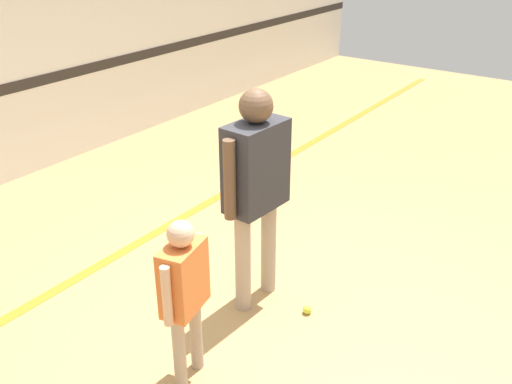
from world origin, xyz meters
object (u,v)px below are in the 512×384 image
Objects in this scene: person_instructor at (256,177)px; racket_spare_on_floor at (179,274)px; person_student_left at (184,286)px; tennis_ball_by_spare_racket at (187,276)px; tennis_ball_near_instructor at (307,310)px.

person_instructor reaches higher than racket_spare_on_floor.
person_instructor is 1.46× the size of person_student_left.
person_student_left is 17.44× the size of tennis_ball_by_spare_racket.
person_instructor is 1.25m from racket_spare_on_floor.
tennis_ball_by_spare_racket is at bearing 30.25° from person_student_left.
tennis_ball_near_instructor and tennis_ball_by_spare_racket have the same top height.
person_instructor is 1.18m from tennis_ball_by_spare_racket.
tennis_ball_near_instructor is at bearing -28.16° from person_student_left.
person_student_left is 17.44× the size of tennis_ball_near_instructor.
tennis_ball_near_instructor is 1.00× the size of tennis_ball_by_spare_racket.
person_instructor is 1.09m from tennis_ball_near_instructor.
tennis_ball_near_instructor reaches higher than racket_spare_on_floor.
racket_spare_on_floor is at bearing 33.58° from person_student_left.
person_instructor reaches higher than tennis_ball_near_instructor.
tennis_ball_near_instructor is (0.19, -1.13, 0.02)m from racket_spare_on_floor.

